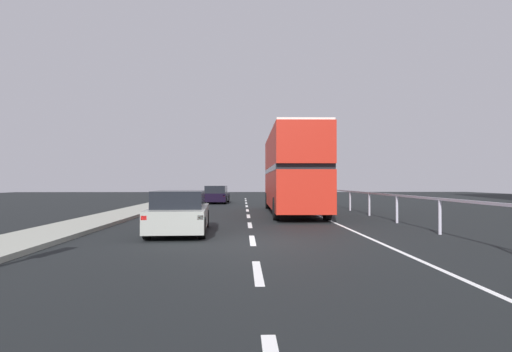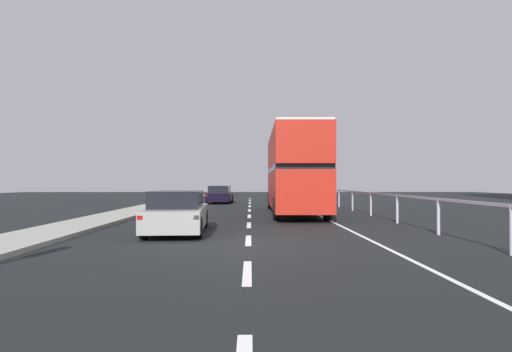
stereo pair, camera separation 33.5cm
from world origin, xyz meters
The scene contains 7 objects.
ground_plane centered at (0.00, 0.00, -0.05)m, with size 74.96×120.00×0.10m, color black.
near_sidewalk_kerb centered at (-6.23, 0.00, 0.07)m, with size 2.09×80.00×0.14m, color gray.
lane_paint_markings centered at (2.04, 8.96, 0.00)m, with size 3.61×46.00×0.01m.
bridge_side_railing centered at (5.96, 9.00, 0.94)m, with size 0.10×42.00×1.16m.
double_decker_bus_red centered at (2.34, 10.64, 2.28)m, with size 2.62×11.30×4.26m.
hatchback_car_near centered at (-2.33, 2.08, 0.66)m, with size 1.97×4.67×1.38m.
sedan_car_ahead centered at (-2.33, 21.89, 0.66)m, with size 1.95×4.35×1.37m.
Camera 1 is at (-0.28, -12.17, 1.66)m, focal length 30.46 mm.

